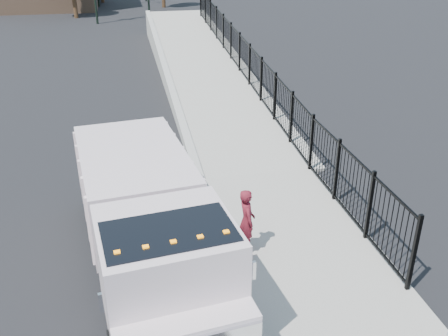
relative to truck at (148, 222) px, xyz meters
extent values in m
plane|color=black|center=(1.76, 0.36, -1.46)|extent=(120.00, 120.00, 0.00)
cube|color=#9E998E|center=(3.69, -1.64, -1.40)|extent=(3.55, 12.00, 0.12)
cube|color=#ADAAA3|center=(1.76, -1.64, -1.38)|extent=(0.30, 12.00, 0.16)
cube|color=#9E998E|center=(3.89, 16.36, -1.46)|extent=(3.95, 24.06, 3.19)
cube|color=black|center=(5.31, 12.36, -0.56)|extent=(0.10, 28.00, 1.80)
cube|color=black|center=(-0.05, 0.38, -0.91)|extent=(1.84, 6.84, 0.22)
cube|color=silver|center=(0.24, -1.89, 0.09)|extent=(2.59, 2.46, 1.99)
cube|color=black|center=(0.27, -2.14, 0.68)|extent=(2.33, 1.56, 0.85)
cube|color=silver|center=(-0.21, 1.66, 0.09)|extent=(2.89, 4.45, 1.69)
cube|color=silver|center=(-0.87, -3.04, 0.53)|extent=(0.07, 0.07, 0.35)
cube|color=silver|center=(1.60, -2.72, 0.53)|extent=(0.07, 0.07, 0.35)
cube|color=orange|center=(-0.57, -2.60, 1.10)|extent=(0.11, 0.09, 0.06)
cube|color=orange|center=(-0.13, -2.54, 1.10)|extent=(0.11, 0.09, 0.06)
cube|color=orange|center=(0.31, -2.49, 1.10)|extent=(0.11, 0.09, 0.06)
cube|color=orange|center=(0.76, -2.43, 1.10)|extent=(0.11, 0.09, 0.06)
cube|color=orange|center=(1.20, -2.37, 1.10)|extent=(0.11, 0.09, 0.06)
cylinder|color=black|center=(1.36, -2.45, -0.96)|extent=(0.44, 1.03, 1.00)
cylinder|color=black|center=(-1.32, 2.12, -0.96)|extent=(0.44, 1.03, 1.00)
cylinder|color=black|center=(0.75, 2.38, -0.96)|extent=(0.44, 1.03, 1.00)
cylinder|color=black|center=(-1.46, 3.21, -0.96)|extent=(0.44, 1.03, 1.00)
cylinder|color=black|center=(0.61, 3.47, -0.96)|extent=(0.44, 1.03, 1.00)
imported|color=maroon|center=(2.27, 0.43, -0.52)|extent=(0.40, 0.60, 1.63)
camera|label=1|loc=(-0.21, -9.18, 5.66)|focal=40.00mm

